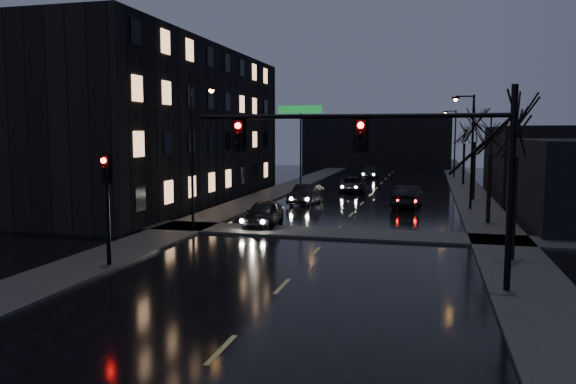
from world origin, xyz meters
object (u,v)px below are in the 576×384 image
Objects in this scene: oncoming_car_b at (306,194)px; lead_car at (408,196)px; oncoming_car_a at (264,214)px; oncoming_car_d at (370,173)px; oncoming_car_c at (352,185)px.

oncoming_car_b is 7.60m from lead_car.
lead_car is at bearing 6.46° from oncoming_car_b.
oncoming_car_a is at bearing 61.19° from lead_car.
oncoming_car_d is at bearing 89.93° from oncoming_car_b.
oncoming_car_d is at bearing 82.85° from oncoming_car_c.
oncoming_car_d is (0.02, 15.72, 0.00)m from oncoming_car_c.
oncoming_car_b is 0.96× the size of lead_car.
oncoming_car_a is 20.22m from oncoming_car_c.
oncoming_car_b is at bearing -100.15° from oncoming_car_d.
oncoming_car_a reaches higher than oncoming_car_b.
lead_car reaches higher than oncoming_car_b.
oncoming_car_b is at bearing 85.28° from oncoming_car_a.
oncoming_car_b is 25.26m from oncoming_car_d.
oncoming_car_b is at bearing 8.11° from lead_car.
oncoming_car_d is 1.01× the size of lead_car.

